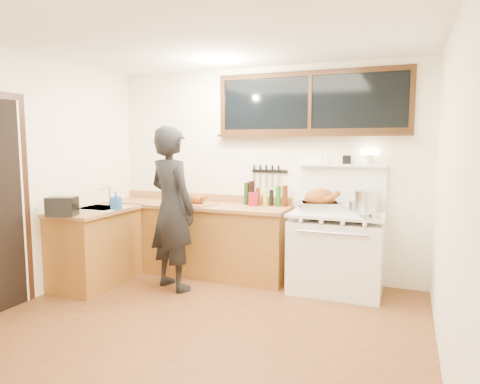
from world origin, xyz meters
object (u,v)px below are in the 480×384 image
at_px(vintage_stove, 337,250).
at_px(roast_turkey, 320,202).
at_px(cutting_board, 197,201).
at_px(man, 172,209).

height_order(vintage_stove, roast_turkey, vintage_stove).
distance_m(vintage_stove, cutting_board, 1.81).
height_order(man, cutting_board, man).
xyz_separation_m(man, cutting_board, (0.03, 0.55, 0.03)).
distance_m(cutting_board, roast_turkey, 1.54).
bearing_deg(man, cutting_board, 86.75).
relative_size(man, roast_turkey, 3.47).
distance_m(man, roast_turkey, 1.69).
xyz_separation_m(man, roast_turkey, (1.56, 0.65, 0.07)).
bearing_deg(roast_turkey, vintage_stove, -15.41).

